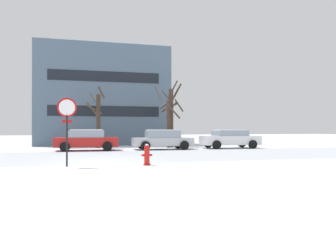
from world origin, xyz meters
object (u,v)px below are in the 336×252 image
parked_car_red (87,140)px  stop_sign (67,118)px  parked_car_white (230,139)px  parked_car_silver (162,139)px  fire_hydrant (147,154)px

parked_car_red → stop_sign: bearing=-95.5°
parked_car_white → stop_sign: bearing=-140.3°
parked_car_silver → parked_car_white: 5.31m
parked_car_white → parked_car_red: bearing=-180.0°
parked_car_red → parked_car_white: (10.61, 0.00, -0.01)m
parked_car_red → parked_car_silver: (5.30, -0.08, -0.01)m
fire_hydrant → parked_car_red: parked_car_red is taller
fire_hydrant → parked_car_silver: (3.06, 9.79, 0.28)m
parked_car_silver → parked_car_white: bearing=0.9°
stop_sign → parked_car_white: stop_sign is taller
parked_car_silver → parked_car_white: size_ratio=0.97×
fire_hydrant → stop_sign: bearing=174.9°
fire_hydrant → parked_car_red: 10.13m
parked_car_white → parked_car_silver: bearing=-179.1°
fire_hydrant → parked_car_white: (8.37, 9.87, 0.29)m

